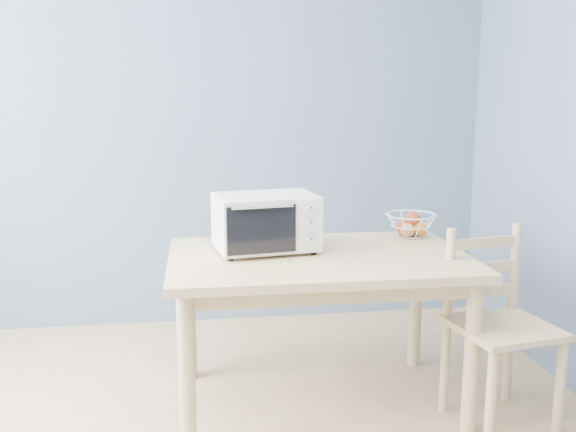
{
  "coord_description": "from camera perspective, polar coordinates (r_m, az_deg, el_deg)",
  "views": [
    {
      "loc": [
        0.13,
        -1.89,
        1.5
      ],
      "look_at": [
        0.55,
        1.04,
        0.93
      ],
      "focal_mm": 40.0,
      "sensor_mm": 36.0,
      "label": 1
    }
  ],
  "objects": [
    {
      "name": "room",
      "position": [
        1.9,
        -12.12,
        4.58
      ],
      "size": [
        4.01,
        4.51,
        2.61
      ],
      "color": "tan",
      "rests_on": "ground"
    },
    {
      "name": "dining_table",
      "position": [
        3.05,
        2.71,
        -5.29
      ],
      "size": [
        1.4,
        0.9,
        0.75
      ],
      "color": "tan",
      "rests_on": "ground"
    },
    {
      "name": "toaster_oven",
      "position": [
        3.05,
        -2.31,
        -0.53
      ],
      "size": [
        0.51,
        0.41,
        0.28
      ],
      "rotation": [
        0.0,
        0.0,
        0.15
      ],
      "color": "white",
      "rests_on": "dining_table"
    },
    {
      "name": "fruit_basket",
      "position": [
        3.43,
        10.82,
        -0.78
      ],
      "size": [
        0.29,
        0.29,
        0.14
      ],
      "rotation": [
        0.0,
        0.0,
        0.11
      ],
      "color": "silver",
      "rests_on": "dining_table"
    },
    {
      "name": "dining_chair",
      "position": [
        3.12,
        18.12,
        -9.51
      ],
      "size": [
        0.48,
        0.48,
        0.89
      ],
      "rotation": [
        0.0,
        0.0,
        0.18
      ],
      "color": "tan",
      "rests_on": "ground"
    }
  ]
}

